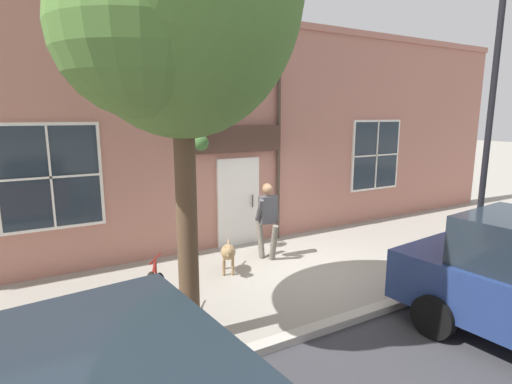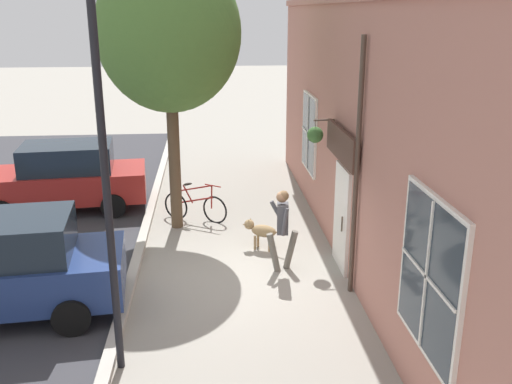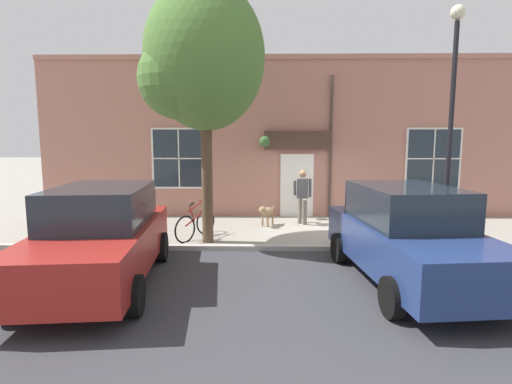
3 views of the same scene
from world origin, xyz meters
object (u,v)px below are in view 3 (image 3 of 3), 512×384
at_px(street_lamp, 453,97).
at_px(parked_car_mid_block, 408,235).
at_px(parked_car_nearest_curb, 100,236).
at_px(pedestrian_walking, 303,192).
at_px(dog_on_leash, 267,212).
at_px(leaning_bicycle, 196,224).
at_px(street_tree_by_curb, 201,61).

bearing_deg(street_lamp, parked_car_mid_block, -36.80).
relative_size(parked_car_mid_block, street_lamp, 0.81).
height_order(parked_car_nearest_curb, street_lamp, street_lamp).
bearing_deg(pedestrian_walking, parked_car_mid_block, 15.52).
relative_size(dog_on_leash, leaning_bicycle, 0.57).
bearing_deg(street_lamp, dog_on_leash, -120.38).
height_order(leaning_bicycle, parked_car_nearest_curb, parked_car_nearest_curb).
xyz_separation_m(parked_car_nearest_curb, street_lamp, (-2.43, 7.17, 2.66)).
bearing_deg(dog_on_leash, parked_car_nearest_curb, -31.62).
height_order(pedestrian_walking, leaning_bicycle, pedestrian_walking).
relative_size(pedestrian_walking, leaning_bicycle, 1.07).
relative_size(street_tree_by_curb, street_lamp, 1.14).
bearing_deg(street_lamp, street_tree_by_curb, -94.84).
relative_size(dog_on_leash, street_tree_by_curb, 0.14).
distance_m(street_tree_by_curb, leaning_bicycle, 4.09).
xyz_separation_m(pedestrian_walking, dog_on_leash, (0.33, -1.10, -0.58)).
distance_m(pedestrian_walking, parked_car_mid_block, 5.21).
bearing_deg(pedestrian_walking, leaning_bicycle, -59.11).
distance_m(dog_on_leash, parked_car_mid_block, 5.33).
bearing_deg(pedestrian_walking, parked_car_nearest_curb, -38.24).
height_order(street_tree_by_curb, parked_car_nearest_curb, street_tree_by_curb).
xyz_separation_m(street_tree_by_curb, leaning_bicycle, (-0.50, -0.28, -4.04)).
height_order(street_tree_by_curb, street_lamp, street_tree_by_curb).
xyz_separation_m(dog_on_leash, parked_car_mid_block, (4.69, 2.49, 0.45)).
xyz_separation_m(pedestrian_walking, street_lamp, (2.77, 3.08, 2.54)).
relative_size(street_tree_by_curb, leaning_bicycle, 4.01).
distance_m(street_tree_by_curb, street_lamp, 5.86).
bearing_deg(parked_car_nearest_curb, parked_car_mid_block, 91.87).
xyz_separation_m(leaning_bicycle, street_lamp, (0.99, 6.06, 3.16)).
distance_m(street_tree_by_curb, parked_car_mid_block, 6.07).
bearing_deg(parked_car_nearest_curb, pedestrian_walking, 141.76).
distance_m(leaning_bicycle, parked_car_mid_block, 5.47).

